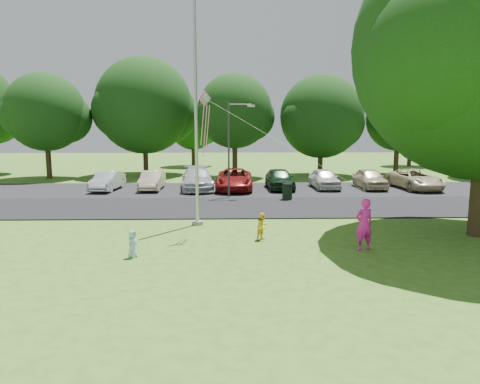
{
  "coord_description": "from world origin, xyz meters",
  "views": [
    {
      "loc": [
        -2.12,
        -13.52,
        4.24
      ],
      "look_at": [
        -1.65,
        4.0,
        1.6
      ],
      "focal_mm": 32.0,
      "sensor_mm": 36.0,
      "label": 1
    }
  ],
  "objects_px": {
    "child_yellow": "(263,226)",
    "child_blue": "(133,244)",
    "flagpole": "(196,129)",
    "street_lamp": "(233,141)",
    "trash_can": "(287,192)",
    "kite": "(209,112)",
    "woman": "(364,224)"
  },
  "relations": [
    {
      "from": "child_blue",
      "to": "kite",
      "type": "bearing_deg",
      "value": -23.18
    },
    {
      "from": "street_lamp",
      "to": "kite",
      "type": "distance_m",
      "value": 9.4
    },
    {
      "from": "child_yellow",
      "to": "woman",
      "type": "bearing_deg",
      "value": -67.79
    },
    {
      "from": "trash_can",
      "to": "woman",
      "type": "height_order",
      "value": "woman"
    },
    {
      "from": "flagpole",
      "to": "child_yellow",
      "type": "height_order",
      "value": "flagpole"
    },
    {
      "from": "child_yellow",
      "to": "child_blue",
      "type": "bearing_deg",
      "value": 161.05
    },
    {
      "from": "child_blue",
      "to": "street_lamp",
      "type": "bearing_deg",
      "value": 1.92
    },
    {
      "from": "street_lamp",
      "to": "child_yellow",
      "type": "bearing_deg",
      "value": -87.38
    },
    {
      "from": "woman",
      "to": "child_yellow",
      "type": "xyz_separation_m",
      "value": [
        -3.41,
        1.48,
        -0.39
      ]
    },
    {
      "from": "street_lamp",
      "to": "woman",
      "type": "height_order",
      "value": "street_lamp"
    },
    {
      "from": "flagpole",
      "to": "street_lamp",
      "type": "xyz_separation_m",
      "value": [
        1.62,
        7.25,
        -0.72
      ]
    },
    {
      "from": "flagpole",
      "to": "woman",
      "type": "height_order",
      "value": "flagpole"
    },
    {
      "from": "street_lamp",
      "to": "flagpole",
      "type": "bearing_deg",
      "value": -105.99
    },
    {
      "from": "trash_can",
      "to": "child_blue",
      "type": "relative_size",
      "value": 1.07
    },
    {
      "from": "child_yellow",
      "to": "child_blue",
      "type": "distance_m",
      "value": 4.93
    },
    {
      "from": "flagpole",
      "to": "street_lamp",
      "type": "distance_m",
      "value": 7.46
    },
    {
      "from": "child_yellow",
      "to": "trash_can",
      "type": "bearing_deg",
      "value": 31.93
    },
    {
      "from": "flagpole",
      "to": "child_yellow",
      "type": "relative_size",
      "value": 9.45
    },
    {
      "from": "woman",
      "to": "street_lamp",
      "type": "bearing_deg",
      "value": -83.35
    },
    {
      "from": "child_blue",
      "to": "trash_can",
      "type": "bearing_deg",
      "value": -13.22
    },
    {
      "from": "child_blue",
      "to": "child_yellow",
      "type": "bearing_deg",
      "value": -46.78
    },
    {
      "from": "flagpole",
      "to": "child_blue",
      "type": "bearing_deg",
      "value": -110.5
    },
    {
      "from": "trash_can",
      "to": "kite",
      "type": "height_order",
      "value": "kite"
    },
    {
      "from": "child_yellow",
      "to": "child_blue",
      "type": "xyz_separation_m",
      "value": [
        -4.46,
        -2.12,
        -0.07
      ]
    },
    {
      "from": "flagpole",
      "to": "child_yellow",
      "type": "bearing_deg",
      "value": -45.07
    },
    {
      "from": "woman",
      "to": "kite",
      "type": "distance_m",
      "value": 7.05
    },
    {
      "from": "child_blue",
      "to": "woman",
      "type": "bearing_deg",
      "value": -67.55
    },
    {
      "from": "kite",
      "to": "trash_can",
      "type": "bearing_deg",
      "value": 25.43
    },
    {
      "from": "woman",
      "to": "kite",
      "type": "relative_size",
      "value": 0.31
    },
    {
      "from": "street_lamp",
      "to": "child_blue",
      "type": "height_order",
      "value": "street_lamp"
    },
    {
      "from": "flagpole",
      "to": "trash_can",
      "type": "relative_size",
      "value": 10.14
    },
    {
      "from": "trash_can",
      "to": "child_yellow",
      "type": "height_order",
      "value": "child_yellow"
    }
  ]
}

